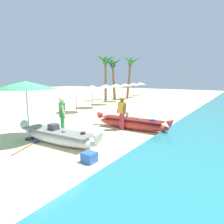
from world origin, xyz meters
The scene contains 18 objects.
ground_plane centered at (0.00, 0.00, 0.00)m, with size 80.00×80.00×0.00m, color beige.
boat_white_foreground centered at (1.00, -0.19, 0.29)m, with size 4.03×0.96×0.80m.
boat_red_midground centered at (2.30, 3.35, 0.29)m, with size 4.04×0.78×0.83m.
person_vendor_hatted centered at (1.98, 2.94, 0.98)m, with size 0.58×0.44×1.69m.
person_tourist_customer centered at (0.47, 0.56, 0.96)m, with size 0.57×0.47×1.70m.
patio_umbrella_large centered at (-0.34, -0.50, 2.20)m, with size 2.37×2.37×2.37m.
parasol_row_0 centered at (-3.32, 5.30, 1.75)m, with size 1.60×1.60×1.91m.
parasol_row_1 centered at (-3.76, 7.65, 1.75)m, with size 1.60×1.60×1.91m.
parasol_row_2 centered at (-4.12, 10.07, 1.75)m, with size 1.60×1.60×1.91m.
parasol_row_3 centered at (-4.64, 12.68, 1.75)m, with size 1.60×1.60×1.91m.
parasol_row_4 centered at (-4.88, 15.06, 1.75)m, with size 1.60×1.60×1.91m.
parasol_row_5 centered at (-5.15, 17.60, 1.75)m, with size 1.60×1.60×1.91m.
parasol_row_6 centered at (-5.53, 20.41, 1.75)m, with size 1.60×1.60×1.91m.
palm_tree_tall_inland centered at (-6.00, 12.70, 4.07)m, with size 2.30×2.40×5.06m.
palm_tree_leaning_seaward centered at (-4.58, 15.75, 4.07)m, with size 2.64×2.31×5.10m.
palm_tree_mid_cluster centered at (-6.19, 14.34, 3.81)m, with size 2.47×2.63×4.85m.
cooler_box centered at (3.11, -0.80, 0.15)m, with size 0.40×0.36×0.30m, color blue.
paddle centered at (0.35, -0.97, 0.03)m, with size 0.80×1.47×0.05m.
Camera 1 is at (6.76, -4.99, 2.48)m, focal length 31.38 mm.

